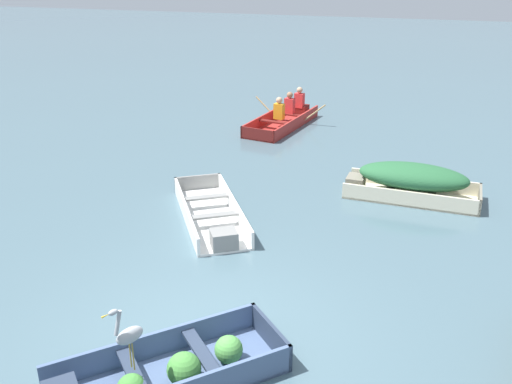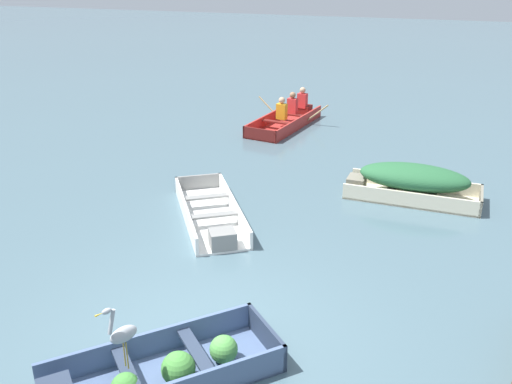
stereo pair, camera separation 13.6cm
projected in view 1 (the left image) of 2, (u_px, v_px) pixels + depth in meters
The scene contains 6 objects.
ground_plane at pixel (208, 339), 7.42m from camera, with size 80.00×80.00×0.00m, color #47606B.
dinghy_slate_blue_foreground at pixel (166, 374), 6.58m from camera, with size 2.68×2.63×0.44m.
skiff_cream_near_moored at pixel (412, 180), 11.50m from camera, with size 2.71×1.13×0.73m.
skiff_white_far_moored at pixel (212, 216), 10.61m from camera, with size 2.32×2.94×0.34m.
rowboat_red_with_crew at pixel (285, 118), 16.51m from camera, with size 2.21×3.20×0.90m.
heron_on_dinghy at pixel (128, 334), 6.06m from camera, with size 0.30×0.43×0.84m.
Camera 1 is at (2.35, -5.65, 4.66)m, focal length 40.00 mm.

